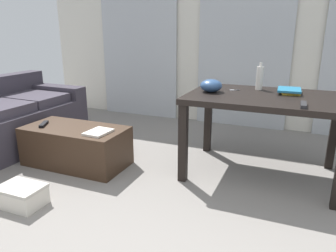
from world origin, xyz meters
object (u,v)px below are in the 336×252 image
(coffee_table, at_px, (76,146))
(bottle_near, at_px, (260,78))
(bowl, at_px, (211,86))
(craft_table, at_px, (265,106))
(scissors, at_px, (236,90))
(shoebox, at_px, (22,196))
(tv_remote_on_table, at_px, (304,105))
(magazine, at_px, (98,132))
(tv_remote_primary, at_px, (44,124))
(book_stack, at_px, (290,91))

(coffee_table, bearing_deg, bottle_near, 23.97)
(bottle_near, xyz_separation_m, bowl, (-0.39, -0.28, -0.05))
(craft_table, relative_size, scissors, 13.51)
(shoebox, bearing_deg, tv_remote_on_table, 26.36)
(bottle_near, height_order, scissors, bottle_near)
(scissors, bearing_deg, magazine, -149.12)
(craft_table, xyz_separation_m, magazine, (-1.39, -0.53, -0.26))
(tv_remote_primary, bearing_deg, bottle_near, -4.97)
(tv_remote_primary, xyz_separation_m, magazine, (0.64, 0.00, -0.00))
(magazine, bearing_deg, bowl, 32.03)
(scissors, height_order, shoebox, scissors)
(craft_table, xyz_separation_m, bottle_near, (-0.09, 0.25, 0.21))
(coffee_table, xyz_separation_m, tv_remote_primary, (-0.32, -0.06, 0.20))
(magazine, bearing_deg, coffee_table, 172.63)
(coffee_table, height_order, craft_table, craft_table)
(tv_remote_primary, bearing_deg, tv_remote_on_table, -21.84)
(bowl, bearing_deg, coffee_table, -160.51)
(coffee_table, distance_m, bottle_near, 1.89)
(book_stack, bearing_deg, scissors, -175.79)
(coffee_table, bearing_deg, scissors, 22.91)
(scissors, relative_size, shoebox, 0.29)
(craft_table, xyz_separation_m, shoebox, (-1.60, -1.27, -0.57))
(magazine, bearing_deg, scissors, 34.37)
(bottle_near, distance_m, tv_remote_on_table, 0.70)
(bottle_near, distance_m, book_stack, 0.30)
(magazine, bearing_deg, bottle_near, 34.43)
(bottle_near, bearing_deg, scissors, -148.71)
(coffee_table, distance_m, magazine, 0.38)
(tv_remote_on_table, xyz_separation_m, magazine, (-1.69, -0.20, -0.36))
(craft_table, distance_m, scissors, 0.33)
(craft_table, xyz_separation_m, bowl, (-0.48, -0.03, 0.15))
(tv_remote_on_table, bearing_deg, magazine, -174.51)
(tv_remote_on_table, xyz_separation_m, tv_remote_primary, (-2.33, -0.20, -0.36))
(coffee_table, relative_size, shoebox, 2.99)
(craft_table, bearing_deg, shoebox, -141.60)
(craft_table, xyz_separation_m, book_stack, (0.19, 0.17, 0.12))
(coffee_table, bearing_deg, shoebox, -82.49)
(shoebox, bearing_deg, book_stack, 38.81)
(craft_table, distance_m, tv_remote_primary, 2.11)
(coffee_table, height_order, magazine, magazine)
(scissors, bearing_deg, tv_remote_on_table, -37.89)
(book_stack, xyz_separation_m, tv_remote_on_table, (0.12, -0.49, -0.01))
(tv_remote_on_table, relative_size, tv_remote_primary, 0.98)
(tv_remote_on_table, relative_size, shoebox, 0.54)
(tv_remote_on_table, bearing_deg, craft_table, 132.17)
(bottle_near, bearing_deg, magazine, -149.06)
(book_stack, relative_size, tv_remote_on_table, 1.48)
(coffee_table, relative_size, tv_remote_primary, 5.46)
(bottle_near, relative_size, magazine, 1.02)
(shoebox, bearing_deg, bottle_near, 45.18)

